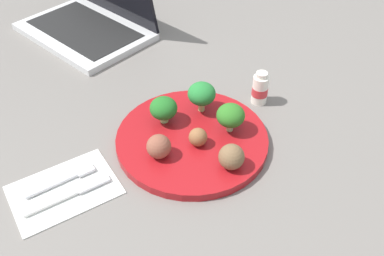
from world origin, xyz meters
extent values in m
plane|color=slate|center=(0.00, 0.00, 0.00)|extent=(4.00, 4.00, 0.00)
cylinder|color=maroon|center=(0.00, 0.00, 0.01)|extent=(0.28, 0.28, 0.02)
cylinder|color=#98CF7B|center=(-0.03, 0.06, 0.02)|extent=(0.02, 0.02, 0.01)
ellipsoid|color=#216623|center=(-0.03, 0.06, 0.05)|extent=(0.05, 0.05, 0.04)
cylinder|color=#A7C074|center=(0.05, 0.06, 0.03)|extent=(0.01, 0.01, 0.02)
ellipsoid|color=#257732|center=(0.05, 0.06, 0.06)|extent=(0.05, 0.05, 0.04)
cylinder|color=#99BB7E|center=(0.07, -0.02, 0.02)|extent=(0.01, 0.01, 0.02)
ellipsoid|color=#2D6D22|center=(0.07, -0.02, 0.05)|extent=(0.05, 0.05, 0.04)
sphere|color=brown|center=(-0.07, -0.02, 0.04)|extent=(0.04, 0.04, 0.04)
sphere|color=brown|center=(0.02, -0.10, 0.04)|extent=(0.04, 0.04, 0.04)
sphere|color=brown|center=(0.00, -0.02, 0.03)|extent=(0.03, 0.03, 0.03)
cube|color=white|center=(-0.24, -0.01, 0.00)|extent=(0.18, 0.13, 0.01)
cube|color=silver|center=(-0.26, 0.01, 0.01)|extent=(0.09, 0.02, 0.01)
cube|color=silver|center=(-0.20, 0.02, 0.01)|extent=(0.03, 0.03, 0.01)
cube|color=white|center=(-0.27, -0.03, 0.01)|extent=(0.09, 0.02, 0.01)
cube|color=silver|center=(-0.20, -0.02, 0.01)|extent=(0.06, 0.02, 0.01)
cylinder|color=white|center=(0.18, 0.05, 0.03)|extent=(0.03, 0.03, 0.06)
cylinder|color=red|center=(0.18, 0.05, 0.03)|extent=(0.03, 0.03, 0.02)
cylinder|color=silver|center=(0.18, 0.05, 0.07)|extent=(0.02, 0.02, 0.01)
cube|color=silver|center=(-0.06, 0.48, 0.01)|extent=(0.32, 0.38, 0.02)
cube|color=black|center=(-0.06, 0.48, 0.02)|extent=(0.25, 0.32, 0.00)
camera|label=1|loc=(-0.26, -0.51, 0.55)|focal=40.12mm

